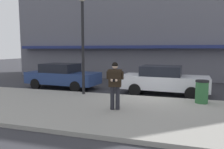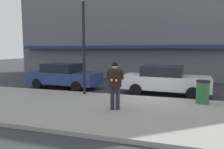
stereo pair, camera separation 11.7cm
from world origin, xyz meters
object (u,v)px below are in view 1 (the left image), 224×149
parked_sedan_near (62,76)px  parked_sedan_mid (164,80)px  trash_bin (202,92)px  street_lamp_post (83,35)px  man_texting_on_phone (115,81)px

parked_sedan_near → parked_sedan_mid: 6.14m
parked_sedan_mid → trash_bin: (1.73, -2.05, -0.16)m
parked_sedan_near → parked_sedan_mid: (6.14, -0.06, 0.00)m
parked_sedan_near → trash_bin: 8.14m
parked_sedan_mid → street_lamp_post: 4.87m
parked_sedan_mid → man_texting_on_phone: man_texting_on_phone is taller
trash_bin → street_lamp_post: bearing=177.2°
man_texting_on_phone → trash_bin: man_texting_on_phone is taller
parked_sedan_mid → man_texting_on_phone: (-1.51, -4.10, 0.46)m
parked_sedan_mid → man_texting_on_phone: bearing=-110.2°
parked_sedan_mid → trash_bin: parked_sedan_mid is taller
parked_sedan_mid → man_texting_on_phone: size_ratio=2.55×
parked_sedan_near → trash_bin: (7.86, -2.11, -0.16)m
trash_bin → parked_sedan_near: bearing=165.0°
man_texting_on_phone → trash_bin: size_ratio=1.84×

